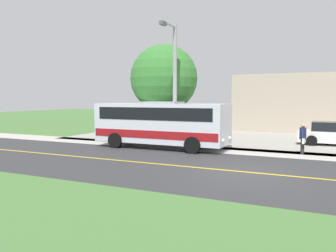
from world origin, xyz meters
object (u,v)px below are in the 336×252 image
at_px(street_light_pole, 174,80).
at_px(tree_curbside, 164,79).
at_px(pedestrian_with_bags, 303,138).
at_px(parked_car_near, 335,134).
at_px(shuttle_bus_front, 161,122).

bearing_deg(street_light_pole, tree_curbside, -143.78).
relative_size(pedestrian_with_bags, street_light_pole, 0.22).
distance_m(pedestrian_with_bags, street_light_pole, 7.75).
height_order(pedestrian_with_bags, parked_car_near, pedestrian_with_bags).
xyz_separation_m(shuttle_bus_front, street_light_pole, (-0.35, 0.65, 2.49)).
distance_m(shuttle_bus_front, pedestrian_with_bags, 7.81).
bearing_deg(shuttle_bus_front, pedestrian_with_bags, 98.38).
distance_m(shuttle_bus_front, parked_car_near, 10.92).
relative_size(shuttle_bus_front, parked_car_near, 1.80).
bearing_deg(pedestrian_with_bags, parked_car_near, 159.51).
bearing_deg(street_light_pole, shuttle_bus_front, -61.78).
bearing_deg(shuttle_bus_front, tree_curbside, -157.31).
bearing_deg(tree_curbside, street_light_pole, 36.22).
height_order(shuttle_bus_front, parked_car_near, shuttle_bus_front).
height_order(shuttle_bus_front, street_light_pole, street_light_pole).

